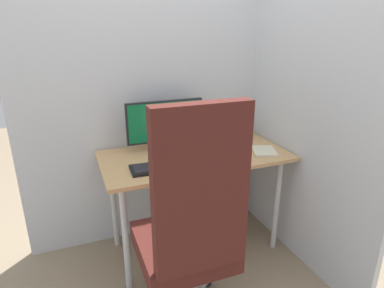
% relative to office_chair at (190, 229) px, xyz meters
% --- Properties ---
extents(ground_plane, '(8.00, 8.00, 0.00)m').
position_rel_office_chair_xyz_m(ground_plane, '(0.30, 0.68, -0.65)').
color(ground_plane, gray).
extents(wall_back, '(2.27, 0.04, 2.80)m').
position_rel_office_chair_xyz_m(wall_back, '(0.30, 1.02, 0.75)').
color(wall_back, silver).
rests_on(wall_back, ground_plane).
extents(wall_side_right, '(0.04, 1.65, 2.80)m').
position_rel_office_chair_xyz_m(wall_side_right, '(0.96, 0.53, 0.75)').
color(wall_side_right, silver).
rests_on(wall_side_right, ground_plane).
extents(desk, '(1.26, 0.63, 0.74)m').
position_rel_office_chair_xyz_m(desk, '(0.30, 0.68, 0.01)').
color(desk, tan).
rests_on(desk, ground_plane).
extents(office_chair, '(0.55, 0.57, 1.28)m').
position_rel_office_chair_xyz_m(office_chair, '(0.00, 0.00, 0.00)').
color(office_chair, black).
rests_on(office_chair, ground_plane).
extents(monitor, '(0.54, 0.12, 0.35)m').
position_rel_office_chair_xyz_m(monitor, '(0.15, 0.84, 0.29)').
color(monitor, black).
rests_on(monitor, desk).
extents(keyboard, '(0.45, 0.18, 0.02)m').
position_rel_office_chair_xyz_m(keyboard, '(0.06, 0.53, 0.10)').
color(keyboard, black).
rests_on(keyboard, desk).
extents(mouse, '(0.08, 0.11, 0.04)m').
position_rel_office_chair_xyz_m(mouse, '(0.39, 0.52, 0.11)').
color(mouse, black).
rests_on(mouse, desk).
extents(pen_holder, '(0.08, 0.08, 0.17)m').
position_rel_office_chair_xyz_m(pen_holder, '(0.81, 0.88, 0.14)').
color(pen_holder, '#9EA0A5').
rests_on(pen_holder, desk).
extents(notebook, '(0.21, 0.24, 0.02)m').
position_rel_office_chair_xyz_m(notebook, '(0.75, 0.53, 0.10)').
color(notebook, beige).
rests_on(notebook, desk).
extents(coffee_mug, '(0.11, 0.08, 0.09)m').
position_rel_office_chair_xyz_m(coffee_mug, '(0.65, 0.78, 0.14)').
color(coffee_mug, '#3FAD59').
rests_on(coffee_mug, desk).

